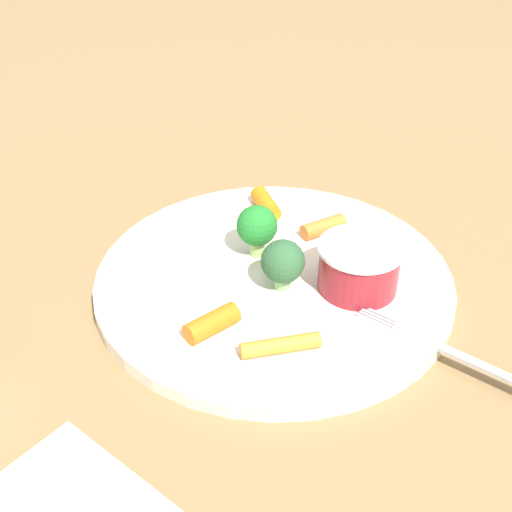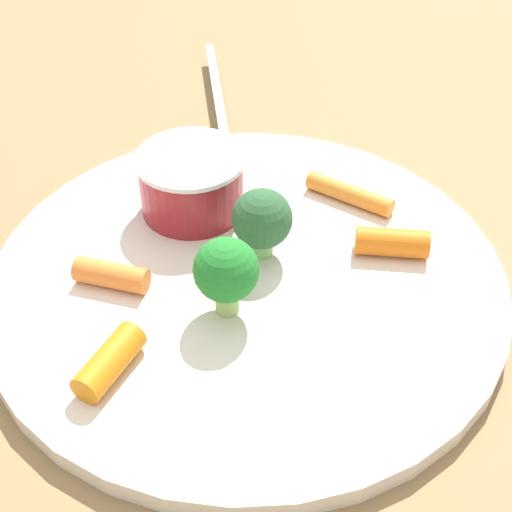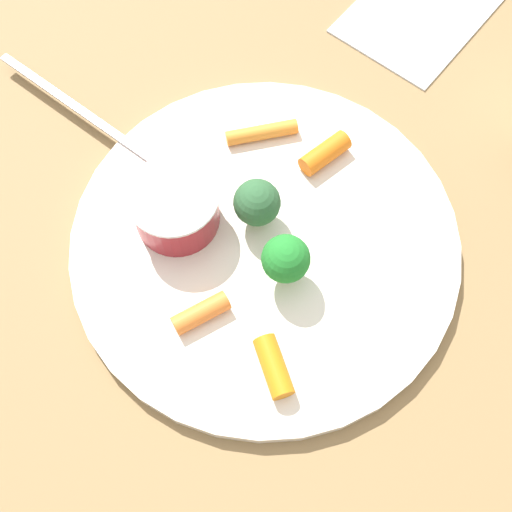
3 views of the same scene
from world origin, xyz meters
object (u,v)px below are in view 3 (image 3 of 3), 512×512
object	(u,v)px
carrot_stick_0	(274,367)
carrot_stick_3	(201,313)
broccoli_floret_1	(286,259)
carrot_stick_2	(325,153)
napkin	(427,3)
plate	(265,243)
carrot_stick_1	(262,132)
broccoli_floret_0	(257,203)
sauce_cup	(175,207)
fork	(92,118)

from	to	relation	value
carrot_stick_0	carrot_stick_3	xyz separation A→B (m)	(-0.01, -0.06, -0.00)
broccoli_floret_1	carrot_stick_2	world-z (taller)	broccoli_floret_1
napkin	plate	bearing A→B (deg)	-6.97
carrot_stick_1	broccoli_floret_0	bearing A→B (deg)	21.54
plate	carrot_stick_0	xyz separation A→B (m)	(0.09, 0.05, 0.01)
broccoli_floret_1	napkin	distance (m)	0.31
broccoli_floret_0	broccoli_floret_1	world-z (taller)	broccoli_floret_1
sauce_cup	broccoli_floret_0	world-z (taller)	broccoli_floret_0
plate	broccoli_floret_1	bearing A→B (deg)	50.48
carrot_stick_0	broccoli_floret_1	bearing A→B (deg)	-162.41
carrot_stick_1	napkin	world-z (taller)	carrot_stick_1
plate	carrot_stick_0	bearing A→B (deg)	27.51
broccoli_floret_1	fork	distance (m)	0.21
broccoli_floret_0	carrot_stick_1	world-z (taller)	broccoli_floret_0
plate	carrot_stick_3	xyz separation A→B (m)	(0.07, -0.02, 0.01)
carrot_stick_2	broccoli_floret_0	bearing A→B (deg)	-20.49
broccoli_floret_0	napkin	distance (m)	0.28
broccoli_floret_0	fork	bearing A→B (deg)	-99.52
carrot_stick_1	napkin	xyz separation A→B (m)	(-0.20, 0.07, -0.02)
carrot_stick_2	carrot_stick_3	world-z (taller)	carrot_stick_2
broccoli_floret_0	broccoli_floret_1	distance (m)	0.05
plate	napkin	size ratio (longest dim) A/B	1.76
sauce_cup	napkin	world-z (taller)	sauce_cup
carrot_stick_1	fork	distance (m)	0.14
carrot_stick_1	fork	bearing A→B (deg)	-72.41
broccoli_floret_1	napkin	size ratio (longest dim) A/B	0.28
broccoli_floret_0	fork	size ratio (longest dim) A/B	0.22
carrot_stick_1	carrot_stick_3	xyz separation A→B (m)	(0.16, 0.02, 0.00)
carrot_stick_2	carrot_stick_3	distance (m)	0.16
broccoli_floret_0	fork	distance (m)	0.16
carrot_stick_0	carrot_stick_3	size ratio (longest dim) A/B	1.01
carrot_stick_1	broccoli_floret_1	bearing A→B (deg)	32.12
sauce_cup	carrot_stick_1	xyz separation A→B (m)	(-0.09, 0.03, -0.01)
sauce_cup	carrot_stick_3	world-z (taller)	sauce_cup
carrot_stick_3	napkin	world-z (taller)	carrot_stick_3
fork	broccoli_floret_0	bearing A→B (deg)	80.48
plate	broccoli_floret_1	distance (m)	0.05
sauce_cup	carrot_stick_3	bearing A→B (deg)	39.37
broccoli_floret_0	carrot_stick_2	bearing A→B (deg)	159.51
broccoli_floret_1	napkin	world-z (taller)	broccoli_floret_1
carrot_stick_2	carrot_stick_0	bearing A→B (deg)	10.68
carrot_stick_2	napkin	xyz separation A→B (m)	(-0.20, 0.02, -0.02)
carrot_stick_0	napkin	bearing A→B (deg)	-178.31
plate	napkin	bearing A→B (deg)	173.03
carrot_stick_0	napkin	size ratio (longest dim) A/B	0.25
plate	carrot_stick_2	size ratio (longest dim) A/B	6.99
sauce_cup	carrot_stick_2	size ratio (longest dim) A/B	1.59
fork	napkin	world-z (taller)	fork
carrot_stick_3	fork	xyz separation A→B (m)	(-0.11, -0.16, -0.01)
plate	carrot_stick_2	bearing A→B (deg)	171.03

